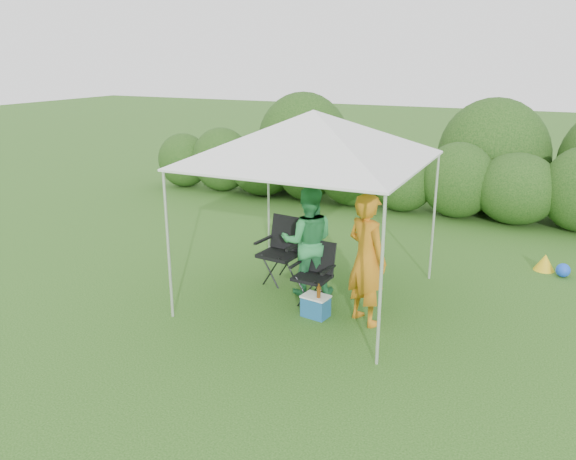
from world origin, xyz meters
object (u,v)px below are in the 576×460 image
at_px(woman, 308,241).
at_px(canopy, 313,136).
at_px(chair_left, 282,245).
at_px(cooler, 316,306).
at_px(man, 367,259).
at_px(chair_right, 315,269).

bearing_deg(woman, canopy, 114.18).
relative_size(chair_left, cooler, 2.55).
distance_m(canopy, woman, 1.62).
relative_size(man, cooler, 4.46).
xyz_separation_m(chair_left, woman, (0.59, -0.32, 0.25)).
relative_size(chair_left, woman, 0.62).
bearing_deg(cooler, woman, 130.40).
height_order(chair_right, man, man).
relative_size(man, woman, 1.09).
relative_size(canopy, cooler, 7.48).
distance_m(canopy, cooler, 2.41).
xyz_separation_m(canopy, cooler, (0.33, -0.62, -2.30)).
distance_m(chair_left, cooler, 1.52).
height_order(man, woman, man).
bearing_deg(cooler, man, 21.30).
relative_size(chair_left, man, 0.57).
height_order(chair_left, woman, woman).
height_order(canopy, chair_right, canopy).
bearing_deg(cooler, canopy, 127.18).
xyz_separation_m(chair_right, cooler, (0.22, -0.49, -0.36)).
height_order(chair_right, chair_left, chair_left).
height_order(chair_left, cooler, chair_left).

